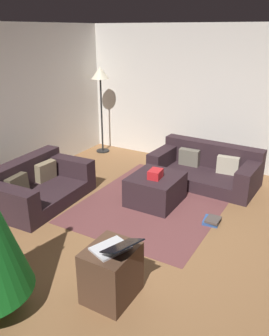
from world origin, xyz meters
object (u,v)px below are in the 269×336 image
couch_left (36,186)px  couch_right (206,168)px  ottoman (155,189)px  gift_box (155,174)px  laptop (115,247)px  side_table (111,273)px  corner_lamp (100,80)px  tv_remote (156,170)px  book_stack (212,220)px

couch_left → couch_right: size_ratio=0.89×
ottoman → gift_box: size_ratio=3.46×
laptop → side_table: bearing=69.6°
side_table → laptop: 0.34m
corner_lamp → tv_remote: bearing=-125.0°
laptop → corner_lamp: size_ratio=0.29×
couch_right → side_table: 3.18m
couch_right → corner_lamp: corner_lamp is taller
couch_left → couch_right: (2.00, -2.03, -0.00)m
ottoman → gift_box: 0.30m
laptop → book_stack: bearing=-10.5°
side_table → corner_lamp: bearing=36.1°
book_stack → ottoman: bearing=80.0°
book_stack → corner_lamp: size_ratio=0.16×
couch_left → side_table: (-1.17, -2.16, 0.03)m
side_table → corner_lamp: (3.60, 2.63, 1.25)m
tv_remote → ottoman: bearing=-132.2°
ottoman → book_stack: ottoman is taller
couch_left → laptop: (-1.19, -2.23, 0.37)m
couch_left → ottoman: size_ratio=2.04×
tv_remote → corner_lamp: bearing=76.2°
side_table → laptop: (-0.02, -0.06, 0.34)m
laptop → corner_lamp: bearing=36.6°
couch_left → ottoman: couch_left is taller
gift_box → side_table: 2.04m
couch_left → book_stack: 2.68m
tv_remote → corner_lamp: corner_lamp is taller
couch_left → side_table: 2.46m
couch_right → side_table: size_ratio=3.24×
ottoman → tv_remote: size_ratio=4.94×
book_stack → laptop: bearing=169.5°
side_table → laptop: size_ratio=1.07×
couch_left → book_stack: size_ratio=5.77×
gift_box → corner_lamp: 2.87m
tv_remote → book_stack: (-0.34, -1.05, -0.41)m
tv_remote → book_stack: tv_remote is taller
gift_box → book_stack: (-0.09, -0.93, -0.46)m
gift_box → tv_remote: 0.28m
couch_left → gift_box: couch_left is taller
couch_right → corner_lamp: size_ratio=1.01×
couch_right → tv_remote: couch_right is taller
book_stack → corner_lamp: corner_lamp is taller
laptop → book_stack: size_ratio=1.87×
couch_right → side_table: (-3.17, -0.14, 0.03)m
couch_left → gift_box: bearing=112.6°
tv_remote → book_stack: 1.18m
gift_box → book_stack: gift_box is taller
laptop → book_stack: laptop is taller
couch_right → corner_lamp: bearing=-7.2°
gift_box → tv_remote: bearing=25.1°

